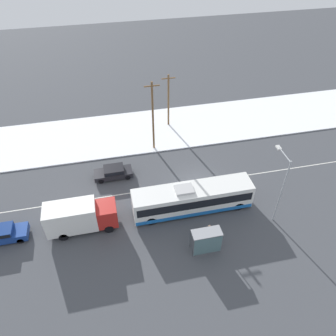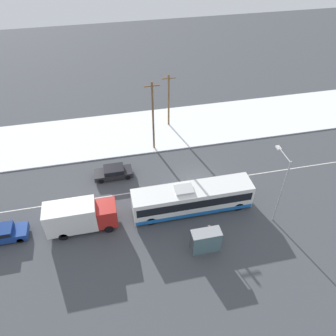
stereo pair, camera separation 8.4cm
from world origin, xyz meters
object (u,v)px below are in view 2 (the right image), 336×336
object	(u,v)px
city_bus	(192,199)
box_truck	(79,216)
parked_car_near_truck	(1,233)
pedestrian_at_stop	(209,230)
sedan_car	(114,172)
bus_shelter	(207,240)
streetlamp	(281,182)
utility_pole_snowlot	(169,100)
utility_pole_roadside	(153,116)

from	to	relation	value
city_bus	box_truck	distance (m)	11.14
parked_car_near_truck	pedestrian_at_stop	world-z (taller)	pedestrian_at_stop
sedan_car	bus_shelter	size ratio (longest dim) A/B	1.61
pedestrian_at_stop	streetlamp	xyz separation A→B (m)	(7.04, 1.19, 3.73)
sedan_car	utility_pole_snowlot	size ratio (longest dim) A/B	0.57
bus_shelter	utility_pole_roadside	world-z (taller)	utility_pole_roadside
bus_shelter	city_bus	bearing A→B (deg)	88.61
streetlamp	utility_pole_roadside	bearing A→B (deg)	124.75
pedestrian_at_stop	streetlamp	size ratio (longest dim) A/B	0.23
box_truck	pedestrian_at_stop	size ratio (longest dim) A/B	3.79
city_bus	sedan_car	size ratio (longest dim) A/B	2.82
city_bus	sedan_car	world-z (taller)	city_bus
utility_pole_roadside	pedestrian_at_stop	bearing A→B (deg)	-80.53
bus_shelter	utility_pole_roadside	size ratio (longest dim) A/B	0.29
pedestrian_at_stop	bus_shelter	bearing A→B (deg)	-115.01
utility_pole_roadside	city_bus	bearing A→B (deg)	-80.06
bus_shelter	parked_car_near_truck	bearing A→B (deg)	163.57
city_bus	streetlamp	size ratio (longest dim) A/B	1.59
city_bus	sedan_car	xyz separation A→B (m)	(-7.43, 6.71, -0.79)
city_bus	box_truck	xyz separation A→B (m)	(-11.14, -0.18, 0.24)
parked_car_near_truck	pedestrian_at_stop	bearing A→B (deg)	-11.74
pedestrian_at_stop	streetlamp	bearing A→B (deg)	9.61
sedan_car	streetlamp	xyz separation A→B (m)	(15.02, -9.38, 4.07)
city_bus	box_truck	size ratio (longest dim) A/B	1.83
city_bus	bus_shelter	xyz separation A→B (m)	(-0.13, -5.32, 0.14)
streetlamp	utility_pole_snowlot	world-z (taller)	streetlamp
parked_car_near_truck	utility_pole_roadside	xyz separation A→B (m)	(16.56, 10.97, 3.97)
parked_car_near_truck	bus_shelter	bearing A→B (deg)	-16.43
sedan_car	parked_car_near_truck	distance (m)	12.89
box_truck	pedestrian_at_stop	bearing A→B (deg)	-17.46
utility_pole_roadside	box_truck	bearing A→B (deg)	-129.27
bus_shelter	sedan_car	bearing A→B (deg)	121.25
box_truck	sedan_car	distance (m)	7.90
city_bus	pedestrian_at_stop	bearing A→B (deg)	-81.86
sedan_car	utility_pole_roadside	bearing A→B (deg)	-141.62
pedestrian_at_stop	box_truck	bearing A→B (deg)	162.54
sedan_car	parked_car_near_truck	xyz separation A→B (m)	(-11.07, -6.61, 0.06)
sedan_car	utility_pole_roadside	xyz separation A→B (m)	(5.49, 4.35, 4.04)
box_truck	city_bus	bearing A→B (deg)	0.95
city_bus	sedan_car	bearing A→B (deg)	137.91
streetlamp	utility_pole_roadside	xyz separation A→B (m)	(-9.53, 13.73, -0.03)
pedestrian_at_stop	utility_pole_roadside	size ratio (longest dim) A/B	0.19
sedan_car	bus_shelter	distance (m)	14.11
pedestrian_at_stop	utility_pole_roadside	world-z (taller)	utility_pole_roadside
streetlamp	utility_pole_snowlot	bearing A→B (deg)	109.42
pedestrian_at_stop	bus_shelter	world-z (taller)	bus_shelter
sedan_car	streetlamp	bearing A→B (deg)	148.01
city_bus	utility_pole_roadside	xyz separation A→B (m)	(-1.94, 11.06, 3.25)
bus_shelter	utility_pole_snowlot	distance (m)	21.41
parked_car_near_truck	sedan_car	bearing A→B (deg)	30.87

